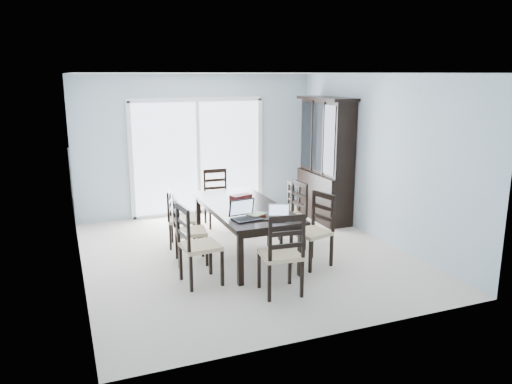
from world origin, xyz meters
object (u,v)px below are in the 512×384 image
(dining_table, at_px, (244,211))
(cell_phone, at_px, (264,220))
(chair_left_mid, at_px, (184,223))
(laptop_silver, at_px, (279,217))
(chair_right_near, at_px, (317,222))
(china_hutch, at_px, (326,161))
(chair_end_far, at_px, (217,191))
(hot_tub, at_px, (169,178))
(game_box, at_px, (241,197))
(chair_left_far, at_px, (176,212))
(chair_end_near, at_px, (283,246))
(laptop_dark, at_px, (247,215))
(chair_left_near, at_px, (192,236))
(chair_right_mid, at_px, (293,208))
(chair_right_far, at_px, (288,203))

(dining_table, height_order, cell_phone, cell_phone)
(chair_left_mid, distance_m, laptop_silver, 1.39)
(chair_right_near, xyz_separation_m, cell_phone, (-0.84, -0.12, 0.14))
(china_hutch, distance_m, chair_left_mid, 3.21)
(dining_table, distance_m, laptop_silver, 0.90)
(chair_end_far, bearing_deg, hot_tub, -74.76)
(laptop_silver, bearing_deg, chair_end_far, 111.71)
(dining_table, height_order, game_box, game_box)
(chair_left_far, bearing_deg, chair_end_near, 35.65)
(laptop_dark, bearing_deg, chair_right_near, -7.64)
(chair_end_near, distance_m, cell_phone, 0.68)
(china_hutch, bearing_deg, dining_table, -148.29)
(china_hutch, relative_size, cell_phone, 20.55)
(chair_left_mid, bearing_deg, dining_table, 96.75)
(chair_left_mid, bearing_deg, laptop_dark, 51.01)
(game_box, bearing_deg, cell_phone, -94.42)
(china_hutch, distance_m, hot_tub, 3.41)
(chair_left_near, height_order, chair_right_mid, chair_left_near)
(hot_tub, bearing_deg, chair_left_near, -98.17)
(chair_left_near, distance_m, hot_tub, 4.44)
(chair_left_near, height_order, chair_right_near, chair_left_near)
(laptop_silver, relative_size, game_box, 1.08)
(chair_right_mid, height_order, hot_tub, chair_right_mid)
(chair_right_near, xyz_separation_m, chair_right_far, (0.18, 1.31, -0.07))
(chair_left_mid, height_order, laptop_silver, chair_left_mid)
(chair_right_mid, xyz_separation_m, game_box, (-0.73, 0.28, 0.17))
(chair_left_far, height_order, chair_right_far, chair_left_far)
(chair_left_mid, height_order, chair_right_near, chair_right_near)
(chair_left_far, relative_size, chair_right_mid, 0.88)
(chair_end_far, bearing_deg, chair_end_near, 90.57)
(dining_table, relative_size, chair_end_far, 1.96)
(chair_end_far, bearing_deg, laptop_dark, 85.81)
(chair_left_near, relative_size, chair_left_mid, 1.08)
(laptop_silver, xyz_separation_m, hot_tub, (-0.49, 4.51, -0.32))
(laptop_dark, distance_m, laptop_silver, 0.42)
(chair_right_mid, xyz_separation_m, laptop_silver, (-0.63, -0.92, 0.18))
(dining_table, height_order, china_hutch, china_hutch)
(chair_left_mid, xyz_separation_m, chair_right_near, (1.71, -0.70, 0.03))
(cell_phone, xyz_separation_m, game_box, (0.09, 1.14, 0.03))
(chair_left_near, height_order, laptop_silver, chair_left_near)
(laptop_silver, height_order, game_box, laptop_silver)
(laptop_dark, bearing_deg, cell_phone, -38.37)
(chair_left_near, bearing_deg, chair_end_near, 46.53)
(chair_right_mid, xyz_separation_m, chair_end_far, (-0.70, 1.60, -0.03))
(cell_phone, distance_m, game_box, 1.14)
(chair_right_near, bearing_deg, chair_right_mid, -13.69)
(chair_right_far, height_order, game_box, chair_right_far)
(hot_tub, bearing_deg, chair_right_far, -66.26)
(chair_left_near, distance_m, chair_left_mid, 0.76)
(chair_left_far, distance_m, chair_right_far, 1.83)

